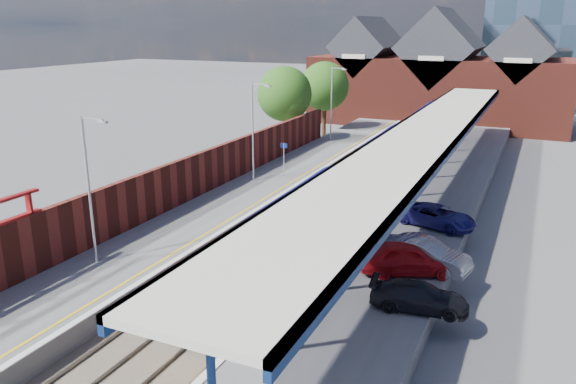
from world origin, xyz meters
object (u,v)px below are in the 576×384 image
at_px(lamp_post_d, 333,99).
at_px(platform_sign, 284,154).
at_px(parked_car_silver, 424,254).
at_px(parked_car_blue, 437,216).
at_px(parked_car_dark, 419,296).
at_px(train, 406,140).
at_px(lamp_post_b, 90,181).
at_px(parked_car_red, 408,258).
at_px(lamp_post_c, 254,126).

xyz_separation_m(lamp_post_d, platform_sign, (1.36, -14.00, -2.30)).
xyz_separation_m(parked_car_silver, parked_car_blue, (-0.47, 5.95, -0.10)).
distance_m(platform_sign, parked_car_blue, 13.92).
height_order(parked_car_dark, parked_car_blue, parked_car_blue).
xyz_separation_m(train, lamp_post_d, (-7.86, 2.60, 2.87)).
bearing_deg(platform_sign, parked_car_dark, -50.41).
bearing_deg(lamp_post_b, parked_car_red, 19.77).
bearing_deg(platform_sign, lamp_post_c, -124.26).
bearing_deg(train, parked_car_red, -76.71).
height_order(lamp_post_c, parked_car_dark, lamp_post_c).
relative_size(lamp_post_c, parked_car_red, 1.60).
height_order(lamp_post_c, parked_car_silver, lamp_post_c).
height_order(lamp_post_d, parked_car_blue, lamp_post_d).
bearing_deg(parked_car_silver, parked_car_red, 158.28).
distance_m(lamp_post_d, parked_car_red, 30.51).
height_order(train, lamp_post_b, lamp_post_b).
bearing_deg(train, parked_car_dark, -75.86).
xyz_separation_m(parked_car_red, parked_car_blue, (0.07, 6.77, -0.14)).
bearing_deg(parked_car_red, train, -9.46).
xyz_separation_m(platform_sign, parked_car_red, (12.28, -13.10, -0.94)).
xyz_separation_m(lamp_post_d, parked_car_blue, (13.72, -20.33, -3.39)).
bearing_deg(parked_car_dark, parked_car_blue, -0.97).
relative_size(lamp_post_b, parked_car_dark, 1.81).
relative_size(lamp_post_d, parked_car_silver, 1.64).
bearing_deg(lamp_post_c, parked_car_red, -39.13).
relative_size(parked_car_silver, parked_car_blue, 0.99).
relative_size(lamp_post_c, parked_car_dark, 1.81).
bearing_deg(lamp_post_c, parked_car_dark, -43.93).
xyz_separation_m(train, parked_car_red, (5.79, -24.50, -0.38)).
bearing_deg(lamp_post_c, train, 59.62).
distance_m(train, parked_car_red, 25.17).
bearing_deg(train, lamp_post_d, 161.68).
relative_size(lamp_post_b, lamp_post_d, 1.00).
xyz_separation_m(lamp_post_b, lamp_post_c, (0.00, 16.00, 0.00)).
xyz_separation_m(lamp_post_d, parked_car_red, (13.64, -27.10, -3.25)).
height_order(lamp_post_d, parked_car_dark, lamp_post_d).
height_order(parked_car_silver, parked_car_blue, parked_car_silver).
bearing_deg(lamp_post_c, parked_car_silver, -35.91).
bearing_deg(lamp_post_d, lamp_post_b, -90.00).
distance_m(lamp_post_b, platform_sign, 18.20).
distance_m(train, parked_car_blue, 18.68).
xyz_separation_m(train, parked_car_silver, (6.33, -23.67, -0.42)).
height_order(lamp_post_c, parked_car_blue, lamp_post_c).
bearing_deg(parked_car_blue, train, 35.18).
height_order(lamp_post_c, platform_sign, lamp_post_c).
height_order(train, parked_car_blue, train).
distance_m(lamp_post_c, platform_sign, 3.34).
bearing_deg(parked_car_silver, lamp_post_d, 40.14).
distance_m(lamp_post_b, parked_car_red, 14.85).
relative_size(train, lamp_post_b, 9.42).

